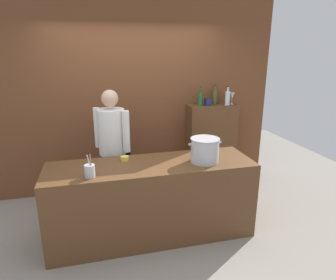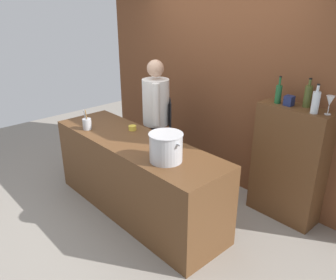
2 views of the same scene
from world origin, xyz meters
name	(u,v)px [view 1 (image 1 of 2)]	position (x,y,z in m)	size (l,w,h in m)	color
ground_plane	(153,233)	(0.00, 0.00, 0.00)	(8.00, 8.00, 0.00)	gray
brick_back_panel	(133,93)	(0.00, 1.40, 1.50)	(4.40, 0.10, 3.00)	brown
prep_counter	(152,200)	(0.00, 0.00, 0.45)	(2.32, 0.70, 0.90)	brown
bar_cabinet	(211,145)	(1.20, 1.19, 0.66)	(0.76, 0.32, 1.31)	brown
chef	(113,144)	(-0.38, 0.63, 0.96)	(0.45, 0.43, 1.66)	black
stockpot_large	(205,150)	(0.60, -0.08, 1.04)	(0.39, 0.33, 0.28)	#B7BABF
utensil_crock	(90,171)	(-0.66, -0.21, 0.97)	(0.10, 0.10, 0.25)	#B7BABF
butter_jar	(125,158)	(-0.28, 0.17, 0.93)	(0.09, 0.09, 0.05)	yellow
wine_bottle_green	(200,99)	(0.99, 1.16, 1.42)	(0.07, 0.07, 0.29)	#1E592D
wine_bottle_clear	(228,98)	(1.41, 1.11, 1.42)	(0.07, 0.07, 0.29)	silver
wine_bottle_olive	(215,97)	(1.27, 1.26, 1.43)	(0.08, 0.08, 0.30)	#475123
wine_glass_wide	(232,96)	(1.52, 1.18, 1.44)	(0.08, 0.08, 0.18)	silver
spice_tin_navy	(208,102)	(1.12, 1.17, 1.36)	(0.09, 0.09, 0.10)	navy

